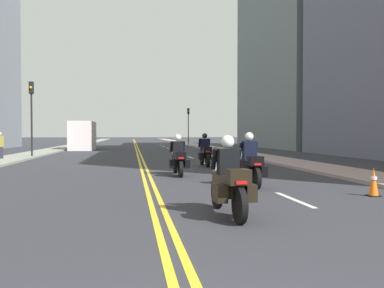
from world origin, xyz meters
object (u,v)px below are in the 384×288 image
object	(u,v)px
pedestrian_1	(0,146)
motorcycle_2	(178,159)
traffic_cone_0	(374,182)
motorcycle_1	(250,165)
motorcycle_0	(229,183)
motorcycle_3	(205,153)
traffic_light_near	(31,106)
parked_truck	(83,137)
traffic_light_far	(188,120)

from	to	relation	value
pedestrian_1	motorcycle_2	bearing A→B (deg)	79.17
pedestrian_1	traffic_cone_0	bearing A→B (deg)	76.90
pedestrian_1	motorcycle_1	bearing A→B (deg)	75.42
motorcycle_1	traffic_cone_0	xyz separation A→B (m)	(2.60, -2.32, -0.30)
motorcycle_0	motorcycle_1	world-z (taller)	motorcycle_1
motorcycle_3	motorcycle_0	bearing A→B (deg)	-98.16
motorcycle_0	motorcycle_1	xyz separation A→B (m)	(1.68, 4.32, 0.01)
traffic_light_near	pedestrian_1	xyz separation A→B (m)	(-1.19, -2.73, -2.59)
pedestrian_1	parked_truck	bearing A→B (deg)	-154.01
motorcycle_1	motorcycle_3	size ratio (longest dim) A/B	0.92
traffic_cone_0	parked_truck	world-z (taller)	parked_truck
motorcycle_2	traffic_cone_0	bearing A→B (deg)	-54.51
traffic_light_far	pedestrian_1	bearing A→B (deg)	-117.08
motorcycle_1	motorcycle_2	xyz separation A→B (m)	(-1.79, 3.65, -0.03)
motorcycle_3	parked_truck	xyz separation A→B (m)	(-8.37, 22.42, 0.61)
motorcycle_1	parked_truck	xyz separation A→B (m)	(-8.35, 30.38, 0.61)
traffic_light_near	motorcycle_2	bearing A→B (deg)	-57.26
traffic_light_far	motorcycle_0	bearing A→B (deg)	-96.85
motorcycle_0	traffic_cone_0	size ratio (longest dim) A/B	3.10
pedestrian_1	traffic_light_near	bearing A→B (deg)	-167.21
traffic_light_near	pedestrian_1	world-z (taller)	traffic_light_near
traffic_light_far	parked_truck	distance (m)	18.73
motorcycle_1	parked_truck	distance (m)	31.52
motorcycle_1	traffic_light_near	bearing A→B (deg)	120.51
motorcycle_0	motorcycle_1	size ratio (longest dim) A/B	1.10
traffic_light_far	parked_truck	bearing A→B (deg)	-132.16
motorcycle_1	pedestrian_1	size ratio (longest dim) A/B	1.23
motorcycle_3	traffic_light_near	world-z (taller)	traffic_light_near
traffic_light_far	traffic_cone_0	bearing A→B (deg)	-91.89
traffic_light_far	parked_truck	xyz separation A→B (m)	(-12.48, -13.79, -2.21)
motorcycle_1	traffic_light_near	size ratio (longest dim) A/B	0.42
motorcycle_3	traffic_light_far	distance (m)	36.55
motorcycle_0	pedestrian_1	xyz separation A→B (m)	(-9.65, 18.24, 0.22)
motorcycle_2	parked_truck	size ratio (longest dim) A/B	0.34
motorcycle_3	traffic_light_far	bearing A→B (deg)	83.31
motorcycle_2	traffic_cone_0	distance (m)	7.41
traffic_light_near	motorcycle_1	bearing A→B (deg)	-58.64
traffic_cone_0	traffic_light_far	distance (m)	46.62
motorcycle_3	traffic_light_far	size ratio (longest dim) A/B	0.45
motorcycle_2	traffic_light_near	bearing A→B (deg)	121.91
traffic_light_far	motorcycle_1	bearing A→B (deg)	-95.35
traffic_cone_0	traffic_light_near	xyz separation A→B (m)	(-12.75, 18.97, 3.10)
motorcycle_0	motorcycle_3	distance (m)	12.40
motorcycle_2	traffic_light_near	distance (m)	15.72
parked_truck	traffic_light_near	bearing A→B (deg)	-97.47
motorcycle_2	traffic_light_far	distance (m)	41.05
parked_truck	motorcycle_1	bearing A→B (deg)	-74.64
motorcycle_0	motorcycle_3	world-z (taller)	motorcycle_3
traffic_light_far	parked_truck	world-z (taller)	traffic_light_far
motorcycle_0	traffic_light_far	world-z (taller)	traffic_light_far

